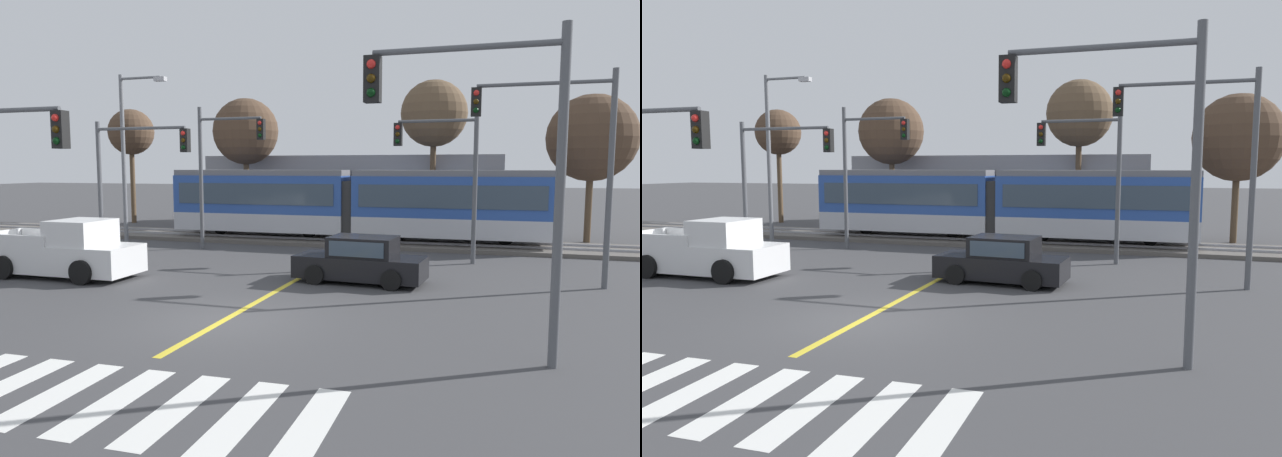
{
  "view_description": "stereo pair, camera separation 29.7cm",
  "coord_description": "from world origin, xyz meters",
  "views": [
    {
      "loc": [
        6.33,
        -12.35,
        3.75
      ],
      "look_at": [
        0.4,
        6.71,
        1.6
      ],
      "focal_mm": 32.0,
      "sensor_mm": 36.0,
      "label": 1
    },
    {
      "loc": [
        6.61,
        -12.26,
        3.75
      ],
      "look_at": [
        0.4,
        6.71,
        1.6
      ],
      "focal_mm": 32.0,
      "sensor_mm": 36.0,
      "label": 2
    }
  ],
  "objects": [
    {
      "name": "ground_plane",
      "position": [
        0.0,
        0.0,
        0.0
      ],
      "size": [
        200.0,
        200.0,
        0.0
      ],
      "primitive_type": "plane",
      "color": "#3D3D3F"
    },
    {
      "name": "track_bed",
      "position": [
        0.0,
        14.9,
        0.09
      ],
      "size": [
        120.0,
        4.0,
        0.18
      ],
      "primitive_type": "cube",
      "color": "#56514C",
      "rests_on": "ground"
    },
    {
      "name": "rail_near",
      "position": [
        0.0,
        14.18,
        0.23
      ],
      "size": [
        120.0,
        0.08,
        0.1
      ],
      "primitive_type": "cube",
      "color": "#939399",
      "rests_on": "track_bed"
    },
    {
      "name": "rail_far",
      "position": [
        0.0,
        15.62,
        0.23
      ],
      "size": [
        120.0,
        0.08,
        0.1
      ],
      "primitive_type": "cube",
      "color": "#939399",
      "rests_on": "track_bed"
    },
    {
      "name": "light_rail_tram",
      "position": [
        -0.47,
        14.9,
        2.05
      ],
      "size": [
        18.5,
        2.64,
        3.43
      ],
      "color": "#B7BAC1",
      "rests_on": "track_bed"
    },
    {
      "name": "crosswalk_stripe_2",
      "position": [
        -1.65,
        -4.94,
        0.0
      ],
      "size": [
        0.63,
        2.81,
        0.01
      ],
      "primitive_type": "cube",
      "rotation": [
        0.0,
        0.0,
        0.02
      ],
      "color": "silver",
      "rests_on": "ground"
    },
    {
      "name": "crosswalk_stripe_3",
      "position": [
        -0.55,
        -4.92,
        0.0
      ],
      "size": [
        0.63,
        2.81,
        0.01
      ],
      "primitive_type": "cube",
      "rotation": [
        0.0,
        0.0,
        0.02
      ],
      "color": "silver",
      "rests_on": "ground"
    },
    {
      "name": "crosswalk_stripe_4",
      "position": [
        0.55,
        -4.89,
        0.0
      ],
      "size": [
        0.63,
        2.81,
        0.01
      ],
      "primitive_type": "cube",
      "rotation": [
        0.0,
        0.0,
        0.02
      ],
      "color": "silver",
      "rests_on": "ground"
    },
    {
      "name": "crosswalk_stripe_5",
      "position": [
        1.65,
        -4.87,
        0.0
      ],
      "size": [
        0.63,
        2.81,
        0.01
      ],
      "primitive_type": "cube",
      "rotation": [
        0.0,
        0.0,
        0.02
      ],
      "color": "silver",
      "rests_on": "ground"
    },
    {
      "name": "crosswalk_stripe_6",
      "position": [
        2.75,
        -4.84,
        0.0
      ],
      "size": [
        0.63,
        2.81,
        0.01
      ],
      "primitive_type": "cube",
      "rotation": [
        0.0,
        0.0,
        0.02
      ],
      "color": "silver",
      "rests_on": "ground"
    },
    {
      "name": "crosswalk_stripe_7",
      "position": [
        3.85,
        -4.81,
        0.0
      ],
      "size": [
        0.63,
        2.81,
        0.01
      ],
      "primitive_type": "cube",
      "rotation": [
        0.0,
        0.0,
        0.02
      ],
      "color": "silver",
      "rests_on": "ground"
    },
    {
      "name": "lane_centre_line",
      "position": [
        0.0,
        5.0,
        0.0
      ],
      "size": [
        0.2,
        15.81,
        0.01
      ],
      "primitive_type": "cube",
      "color": "gold",
      "rests_on": "ground"
    },
    {
      "name": "sedan_crossing",
      "position": [
        2.14,
        5.56,
        0.7
      ],
      "size": [
        4.31,
        2.13,
        1.52
      ],
      "color": "black",
      "rests_on": "ground"
    },
    {
      "name": "pickup_truck",
      "position": [
        -7.76,
        3.52,
        0.84
      ],
      "size": [
        5.41,
        2.26,
        1.98
      ],
      "color": "silver",
      "rests_on": "ground"
    },
    {
      "name": "traffic_light_far_left",
      "position": [
        -5.62,
        10.99,
        4.16
      ],
      "size": [
        3.25,
        0.38,
        6.45
      ],
      "color": "#515459",
      "rests_on": "ground"
    },
    {
      "name": "traffic_light_far_right",
      "position": [
        4.42,
        10.37,
        3.9
      ],
      "size": [
        3.25,
        0.38,
        5.89
      ],
      "color": "#515459",
      "rests_on": "ground"
    },
    {
      "name": "traffic_light_mid_left",
      "position": [
        -7.72,
        7.27,
        3.8
      ],
      "size": [
        4.25,
        0.38,
        5.59
      ],
      "color": "#515459",
      "rests_on": "ground"
    },
    {
      "name": "traffic_light_mid_right",
      "position": [
        8.23,
        6.85,
        4.46
      ],
      "size": [
        4.25,
        0.38,
        6.69
      ],
      "color": "#515459",
      "rests_on": "ground"
    },
    {
      "name": "traffic_light_near_right",
      "position": [
        6.2,
        -1.14,
        4.2
      ],
      "size": [
        3.75,
        0.38,
        6.32
      ],
      "color": "#515459",
      "rests_on": "ground"
    },
    {
      "name": "street_lamp_west",
      "position": [
        -10.82,
        11.44,
        4.69
      ],
      "size": [
        2.55,
        0.28,
        8.15
      ],
      "color": "slate",
      "rests_on": "ground"
    },
    {
      "name": "bare_tree_far_west",
      "position": [
        -17.15,
        20.63,
        6.02
      ],
      "size": [
        3.01,
        3.01,
        7.59
      ],
      "color": "brown",
      "rests_on": "ground"
    },
    {
      "name": "bare_tree_west",
      "position": [
        -7.88,
        18.63,
        5.8
      ],
      "size": [
        3.85,
        3.85,
        7.75
      ],
      "color": "brown",
      "rests_on": "ground"
    },
    {
      "name": "bare_tree_east",
      "position": [
        2.88,
        19.74,
        6.63
      ],
      "size": [
        3.63,
        3.63,
        8.49
      ],
      "color": "brown",
      "rests_on": "ground"
    },
    {
      "name": "bare_tree_far_east",
      "position": [
        10.68,
        18.67,
        5.17
      ],
      "size": [
        4.28,
        4.28,
        7.32
      ],
      "color": "brown",
      "rests_on": "ground"
    },
    {
      "name": "building_backdrop_far",
      "position": [
        -2.38,
        23.22,
        2.23
      ],
      "size": [
        18.11,
        6.0,
        4.45
      ],
      "primitive_type": "cube",
      "color": "gray",
      "rests_on": "ground"
    }
  ]
}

